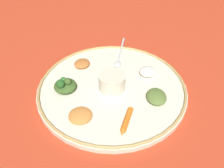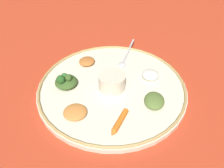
{
  "view_description": "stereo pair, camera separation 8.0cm",
  "coord_description": "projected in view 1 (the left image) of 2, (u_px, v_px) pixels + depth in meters",
  "views": [
    {
      "loc": [
        -0.58,
        0.14,
        0.55
      ],
      "look_at": [
        0.0,
        0.0,
        0.03
      ],
      "focal_mm": 42.6,
      "sensor_mm": 36.0,
      "label": 1
    },
    {
      "loc": [
        -0.6,
        0.06,
        0.55
      ],
      "look_at": [
        0.0,
        0.0,
        0.03
      ],
      "focal_mm": 42.6,
      "sensor_mm": 36.0,
      "label": 2
    }
  ],
  "objects": [
    {
      "name": "mound_chickpea",
      "position": [
        82.0,
        64.0,
        0.88
      ],
      "size": [
        0.07,
        0.07,
        0.02
      ],
      "primitive_type": "ellipsoid",
      "rotation": [
        0.0,
        0.0,
        5.45
      ],
      "color": "#B2662D",
      "rests_on": "platter"
    },
    {
      "name": "greens_pile",
      "position": [
        65.0,
        85.0,
        0.78
      ],
      "size": [
        0.08,
        0.08,
        0.05
      ],
      "color": "#385623",
      "rests_on": "platter"
    },
    {
      "name": "mound_rice_white",
      "position": [
        148.0,
        72.0,
        0.85
      ],
      "size": [
        0.07,
        0.07,
        0.02
      ],
      "primitive_type": "ellipsoid",
      "rotation": [
        0.0,
        0.0,
        5.67
      ],
      "color": "silver",
      "rests_on": "platter"
    },
    {
      "name": "platter",
      "position": [
        112.0,
        90.0,
        0.81
      ],
      "size": [
        0.45,
        0.45,
        0.02
      ],
      "primitive_type": "cylinder",
      "color": "beige",
      "rests_on": "ground_plane"
    },
    {
      "name": "center_bowl",
      "position": [
        112.0,
        81.0,
        0.79
      ],
      "size": [
        0.08,
        0.08,
        0.05
      ],
      "color": "beige",
      "rests_on": "platter"
    },
    {
      "name": "ground_plane",
      "position": [
        112.0,
        91.0,
        0.82
      ],
      "size": [
        2.4,
        2.4,
        0.0
      ],
      "primitive_type": "plane",
      "color": "#B7381E"
    },
    {
      "name": "mound_squash",
      "position": [
        80.0,
        115.0,
        0.71
      ],
      "size": [
        0.09,
        0.09,
        0.02
      ],
      "primitive_type": "ellipsoid",
      "rotation": [
        0.0,
        0.0,
        2.23
      ],
      "color": "#C67A38",
      "rests_on": "platter"
    },
    {
      "name": "carrot_near_spoon",
      "position": [
        126.0,
        121.0,
        0.7
      ],
      "size": [
        0.09,
        0.06,
        0.02
      ],
      "color": "orange",
      "rests_on": "platter"
    },
    {
      "name": "platter_rim",
      "position": [
        112.0,
        87.0,
        0.8
      ],
      "size": [
        0.45,
        0.45,
        0.01
      ],
      "primitive_type": "torus",
      "color": "tan",
      "rests_on": "platter"
    },
    {
      "name": "mound_collards",
      "position": [
        156.0,
        97.0,
        0.76
      ],
      "size": [
        0.08,
        0.07,
        0.02
      ],
      "primitive_type": "ellipsoid",
      "rotation": [
        0.0,
        0.0,
        2.98
      ],
      "color": "#567033",
      "rests_on": "platter"
    },
    {
      "name": "spoon",
      "position": [
        119.0,
        57.0,
        0.92
      ],
      "size": [
        0.17,
        0.08,
        0.01
      ],
      "color": "silver",
      "rests_on": "platter"
    }
  ]
}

